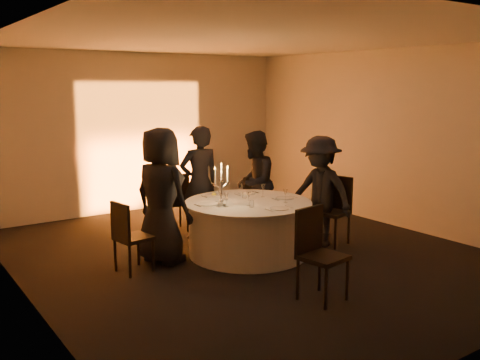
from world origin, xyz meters
TOP-DOWN VIEW (x-y plane):
  - floor at (0.00, 0.00)m, footprint 7.00×7.00m
  - ceiling at (0.00, 0.00)m, footprint 7.00×7.00m
  - wall_back at (0.00, 3.50)m, footprint 7.00×0.00m
  - wall_left at (-3.00, 0.00)m, footprint 0.00×7.00m
  - wall_right at (3.00, 0.00)m, footprint 0.00×7.00m
  - uplighter_fixture at (0.00, 3.20)m, footprint 0.25×0.12m
  - banquet_table at (0.00, 0.00)m, footprint 1.80×1.80m
  - chair_left at (-1.71, 0.24)m, footprint 0.47×0.47m
  - chair_back_left at (-0.30, 1.65)m, footprint 0.49×0.49m
  - chair_back_right at (0.79, 1.24)m, footprint 0.54×0.54m
  - chair_right at (1.40, -0.30)m, footprint 0.54×0.54m
  - chair_front at (-0.30, -1.74)m, footprint 0.52×0.52m
  - guest_left at (-1.16, 0.40)m, footprint 0.85×1.04m
  - guest_back_left at (-0.15, 1.10)m, footprint 0.70×0.51m
  - guest_back_right at (0.76, 0.88)m, footprint 1.03×1.01m
  - guest_right at (1.14, -0.26)m, footprint 0.84×1.18m
  - plate_left at (-0.56, 0.16)m, footprint 0.36×0.28m
  - plate_back_left at (-0.19, 0.61)m, footprint 0.36×0.27m
  - plate_back_right at (0.30, 0.45)m, footprint 0.36×0.26m
  - plate_right at (0.56, -0.13)m, footprint 0.36×0.26m
  - plate_front at (0.07, -0.61)m, footprint 0.36×0.25m
  - coffee_cup at (-0.50, -0.05)m, footprint 0.11×0.11m
  - candelabra at (-0.47, -0.03)m, footprint 0.25×0.12m
  - wine_glass_a at (-0.14, -0.21)m, footprint 0.07×0.07m
  - wine_glass_b at (-0.40, 0.11)m, footprint 0.07×0.07m
  - wine_glass_c at (0.36, 0.13)m, footprint 0.07×0.07m
  - wine_glass_d at (-0.43, -0.10)m, footprint 0.07×0.07m
  - wine_glass_e at (0.39, -0.35)m, footprint 0.07×0.07m
  - tumbler_a at (-0.17, -0.31)m, footprint 0.07×0.07m
  - tumbler_b at (0.09, 0.21)m, footprint 0.07×0.07m
  - tumbler_c at (-0.19, 0.29)m, footprint 0.07×0.07m

SIDE VIEW (x-z plane):
  - floor at x=0.00m, z-range 0.00..0.00m
  - uplighter_fixture at x=0.00m, z-range 0.00..0.10m
  - banquet_table at x=0.00m, z-range 0.00..0.77m
  - chair_back_right at x=0.79m, z-range 0.05..0.95m
  - chair_left at x=-1.71m, z-range 0.06..0.99m
  - chair_back_left at x=-0.30m, z-range 0.06..1.04m
  - chair_right at x=1.40m, z-range 0.07..1.09m
  - chair_front at x=-0.30m, z-range 0.07..1.11m
  - plate_front at x=0.07m, z-range 0.77..0.78m
  - plate_back_right at x=0.30m, z-range 0.77..0.78m
  - plate_right at x=0.56m, z-range 0.77..0.78m
  - plate_left at x=-0.56m, z-range 0.77..0.78m
  - plate_back_left at x=-0.19m, z-range 0.75..0.83m
  - coffee_cup at x=-0.50m, z-range 0.77..0.83m
  - tumbler_a at x=-0.17m, z-range 0.77..0.86m
  - tumbler_b at x=0.09m, z-range 0.77..0.86m
  - tumbler_c at x=-0.19m, z-range 0.77..0.86m
  - guest_right at x=1.14m, z-range 0.00..1.66m
  - guest_back_right at x=0.76m, z-range 0.00..1.67m
  - guest_back_left at x=-0.15m, z-range 0.00..1.78m
  - wine_glass_a at x=-0.14m, z-range 0.81..1.00m
  - wine_glass_b at x=-0.40m, z-range 0.81..1.00m
  - wine_glass_c at x=0.36m, z-range 0.81..1.00m
  - wine_glass_d at x=-0.43m, z-range 0.81..1.00m
  - wine_glass_e at x=0.39m, z-range 0.81..1.00m
  - guest_left at x=-1.16m, z-range 0.00..1.84m
  - candelabra at x=-0.47m, z-range 0.68..1.28m
  - wall_back at x=0.00m, z-range -2.00..5.00m
  - wall_left at x=-3.00m, z-range -2.00..5.00m
  - wall_right at x=3.00m, z-range -2.00..5.00m
  - ceiling at x=0.00m, z-range 3.00..3.00m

